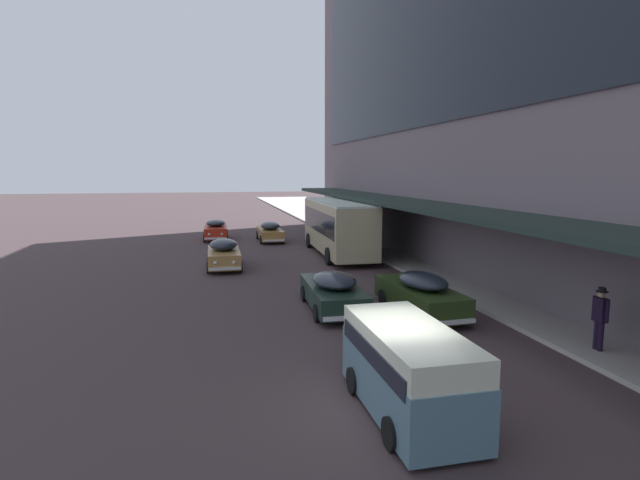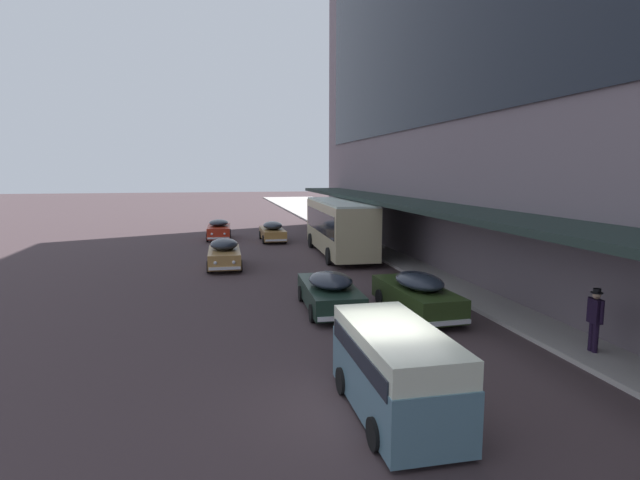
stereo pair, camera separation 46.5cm
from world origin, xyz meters
The scene contains 9 objects.
ground centered at (0.00, 0.00, 0.00)m, with size 240.00×240.00×0.00m, color #403234.
transit_bus_kerbside_front centered at (4.07, 20.17, 1.97)m, with size 3.05×10.31×3.45m.
sedan_trailing_mid centered at (3.66, 6.69, 0.79)m, with size 2.03×5.03×1.60m.
sedan_oncoming_front centered at (0.69, 27.44, 0.75)m, with size 1.80×4.69×1.52m.
sedan_far_back centered at (-3.32, 29.43, 0.77)m, with size 1.93×4.48×1.54m.
sedan_lead_near centered at (0.61, 7.92, 0.74)m, with size 2.10×4.97×1.48m.
sedan_second_near centered at (-3.15, 17.45, 0.78)m, with size 1.90×4.35×1.60m.
vw_van centered at (0.13, -0.37, 1.10)m, with size 1.91×4.55×1.96m.
pedestrian_at_kerb centered at (6.95, 1.61, 1.18)m, with size 0.33×0.62×1.86m.
Camera 2 is at (-3.63, -10.27, 5.31)m, focal length 28.00 mm.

